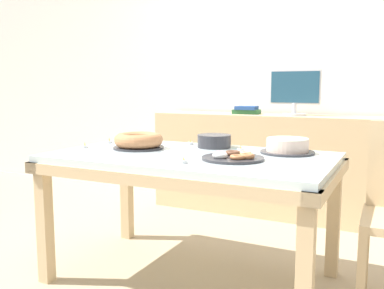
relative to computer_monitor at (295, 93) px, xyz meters
The scene contains 15 objects.
ground_plane 1.83m from the computer_monitor, 99.07° to the right, with size 12.00×12.00×0.00m, color tan.
wall_back 0.45m from the computer_monitor, 128.00° to the left, with size 8.00×0.10×2.60m, color white.
dining_table 1.55m from the computer_monitor, 99.07° to the right, with size 1.59×0.93×0.74m.
sideboard 0.67m from the computer_monitor, behind, with size 2.00×0.44×0.87m.
computer_monitor is the anchor object (origin of this frame).
book_stack 0.45m from the computer_monitor, behind, with size 0.25×0.19×0.07m.
cake_chocolate_round 1.27m from the computer_monitor, 78.66° to the right, with size 0.31×0.31×0.09m.
cake_golden_bundt 1.58m from the computer_monitor, 113.49° to the right, with size 0.31×0.31×0.09m.
pastry_platter 1.58m from the computer_monitor, 88.46° to the right, with size 0.33×0.33×0.04m.
plate_stack 1.23m from the computer_monitor, 100.81° to the right, with size 0.21×0.21×0.08m.
tealight_right_edge 1.84m from the computer_monitor, 120.95° to the right, with size 0.04×0.04×0.04m.
tealight_centre 1.63m from the computer_monitor, 125.85° to the right, with size 0.04×0.04×0.04m.
tealight_near_front 1.24m from the computer_monitor, 110.40° to the right, with size 0.04×0.04×0.04m.
tealight_near_cakes 1.29m from the computer_monitor, 91.02° to the right, with size 0.04×0.04×0.04m.
tealight_left_edge 1.79m from the computer_monitor, 94.40° to the right, with size 0.04×0.04×0.04m.
Camera 1 is at (1.06, -2.13, 1.11)m, focal length 40.00 mm.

